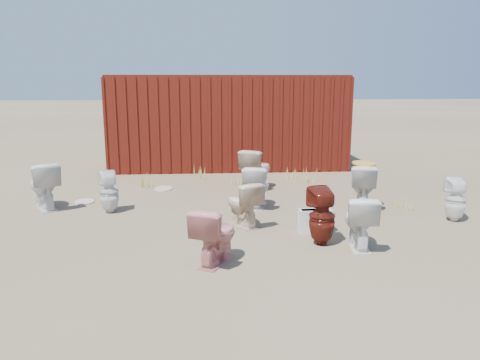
{
  "coord_description": "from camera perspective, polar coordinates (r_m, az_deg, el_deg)",
  "views": [
    {
      "loc": [
        -0.57,
        -7.42,
        2.26
      ],
      "look_at": [
        0.0,
        0.6,
        0.55
      ],
      "focal_mm": 35.0,
      "sensor_mm": 36.0,
      "label": 1
    }
  ],
  "objects": [
    {
      "name": "weed_clump_f",
      "position": [
        8.91,
        19.16,
        -2.68
      ],
      "size": [
        0.28,
        0.28,
        0.21
      ],
      "primitive_type": "cone",
      "color": "#ADB247",
      "rests_on": "ground"
    },
    {
      "name": "loose_lid_near",
      "position": [
        10.08,
        -9.31,
        -1.05
      ],
      "size": [
        0.41,
        0.51,
        0.02
      ],
      "primitive_type": "ellipsoid",
      "rotation": [
        0.0,
        0.0,
        0.06
      ],
      "color": "beige",
      "rests_on": "ground"
    },
    {
      "name": "toilet_back_beige_right",
      "position": [
        9.93,
        2.06,
        1.36
      ],
      "size": [
        0.85,
        0.96,
        0.86
      ],
      "primitive_type": "imported",
      "rotation": [
        0.0,
        0.0,
        2.58
      ],
      "color": "beige",
      "rests_on": "ground"
    },
    {
      "name": "toilet_front_e",
      "position": [
        6.65,
        14.34,
        -4.88
      ],
      "size": [
        0.51,
        0.78,
        0.75
      ],
      "primitive_type": "imported",
      "rotation": [
        0.0,
        0.0,
        3.01
      ],
      "color": "white",
      "rests_on": "ground"
    },
    {
      "name": "shipping_container",
      "position": [
        12.68,
        -1.49,
        7.21
      ],
      "size": [
        6.0,
        2.4,
        2.4
      ],
      "primitive_type": "cube",
      "color": "#51160D",
      "rests_on": "ground"
    },
    {
      "name": "toilet_back_e",
      "position": [
        8.41,
        24.81,
        -2.19
      ],
      "size": [
        0.36,
        0.36,
        0.72
      ],
      "primitive_type": "imported",
      "rotation": [
        0.0,
        0.0,
        3.04
      ],
      "color": "white",
      "rests_on": "ground"
    },
    {
      "name": "ground",
      "position": [
        7.78,
        0.31,
        -4.88
      ],
      "size": [
        100.0,
        100.0,
        0.0
      ],
      "primitive_type": "plane",
      "color": "brown",
      "rests_on": "ground"
    },
    {
      "name": "toilet_back_a",
      "position": [
        8.44,
        -15.67,
        -1.43
      ],
      "size": [
        0.42,
        0.42,
        0.73
      ],
      "primitive_type": "imported",
      "rotation": [
        0.0,
        0.0,
        3.47
      ],
      "color": "silver",
      "rests_on": "ground"
    },
    {
      "name": "toilet_back_beige_left",
      "position": [
        7.38,
        0.34,
        -2.9
      ],
      "size": [
        0.67,
        0.81,
        0.72
      ],
      "primitive_type": "imported",
      "rotation": [
        0.0,
        0.0,
        3.59
      ],
      "color": "beige",
      "rests_on": "ground"
    },
    {
      "name": "loose_lid_far",
      "position": [
        9.37,
        -18.43,
        -2.52
      ],
      "size": [
        0.42,
        0.51,
        0.02
      ],
      "primitive_type": "ellipsoid",
      "rotation": [
        0.0,
        0.0,
        0.13
      ],
      "color": "beige",
      "rests_on": "ground"
    },
    {
      "name": "yellow_lid",
      "position": [
        8.64,
        14.9,
        1.98
      ],
      "size": [
        0.41,
        0.51,
        0.02
      ],
      "primitive_type": "ellipsoid",
      "color": "gold",
      "rests_on": "toilet_back_yellowlid"
    },
    {
      "name": "weed_clump_e",
      "position": [
        11.08,
        6.23,
        0.92
      ],
      "size": [
        0.34,
        0.34,
        0.29
      ],
      "primitive_type": "cone",
      "color": "#ADB247",
      "rests_on": "ground"
    },
    {
      "name": "weed_clump_a",
      "position": [
        10.27,
        -11.46,
        -0.03
      ],
      "size": [
        0.36,
        0.36,
        0.32
      ],
      "primitive_type": "cone",
      "color": "#ADB247",
      "rests_on": "ground"
    },
    {
      "name": "loose_tank",
      "position": [
        7.23,
        9.12,
        -4.92
      ],
      "size": [
        0.51,
        0.21,
        0.35
      ],
      "primitive_type": "cube",
      "rotation": [
        0.0,
        0.0,
        0.03
      ],
      "color": "white",
      "rests_on": "ground"
    },
    {
      "name": "weed_clump_c",
      "position": [
        10.57,
        8.53,
        0.44
      ],
      "size": [
        0.36,
        0.36,
        0.33
      ],
      "primitive_type": "cone",
      "color": "#ADB247",
      "rests_on": "ground"
    },
    {
      "name": "toilet_back_yellowlid",
      "position": [
        8.72,
        14.76,
        -0.7
      ],
      "size": [
        0.65,
        0.88,
        0.8
      ],
      "primitive_type": "imported",
      "rotation": [
        0.0,
        0.0,
        2.86
      ],
      "color": "silver",
      "rests_on": "ground"
    },
    {
      "name": "weed_clump_d",
      "position": [
        11.06,
        -5.02,
        0.92
      ],
      "size": [
        0.3,
        0.3,
        0.28
      ],
      "primitive_type": "cone",
      "color": "#ADB247",
      "rests_on": "ground"
    },
    {
      "name": "weed_clump_b",
      "position": [
        10.3,
        -0.27,
        0.09
      ],
      "size": [
        0.32,
        0.32,
        0.27
      ],
      "primitive_type": "cone",
      "color": "#ADB247",
      "rests_on": "ground"
    },
    {
      "name": "toilet_front_maroon",
      "position": [
        6.64,
        9.96,
        -4.39
      ],
      "size": [
        0.43,
        0.43,
        0.82
      ],
      "primitive_type": "imported",
      "rotation": [
        0.0,
        0.0,
        3.32
      ],
      "color": "#5A180F",
      "rests_on": "ground"
    },
    {
      "name": "toilet_front_c",
      "position": [
        8.48,
        2.13,
        -0.76
      ],
      "size": [
        0.63,
        0.85,
        0.78
      ],
      "primitive_type": "imported",
      "rotation": [
        0.0,
        0.0,
        2.86
      ],
      "color": "white",
      "rests_on": "ground"
    },
    {
      "name": "toilet_front_a",
      "position": [
        9.08,
        -22.81,
        -0.61
      ],
      "size": [
        0.83,
        0.96,
        0.85
      ],
      "primitive_type": "imported",
      "rotation": [
        0.0,
        0.0,
        3.66
      ],
      "color": "silver",
      "rests_on": "ground"
    },
    {
      "name": "toilet_front_pink",
      "position": [
        5.9,
        -3.02,
        -6.7
      ],
      "size": [
        0.71,
        0.83,
        0.74
      ],
      "primitive_type": "imported",
      "rotation": [
        0.0,
        0.0,
        2.65
      ],
      "color": "tan",
      "rests_on": "ground"
    }
  ]
}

